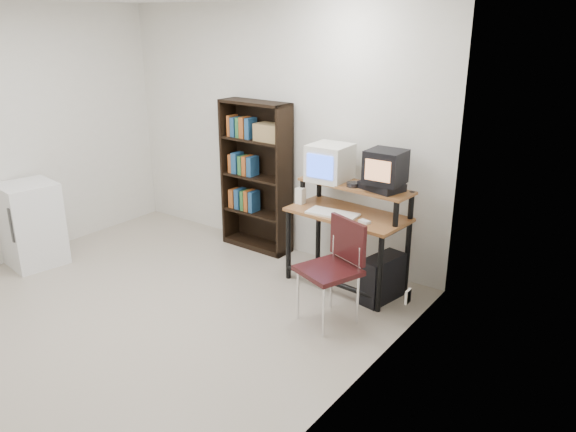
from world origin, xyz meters
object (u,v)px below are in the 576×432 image
Objects in this scene: computer_desk at (348,218)px; mini_fridge at (32,224)px; pc_tower at (382,278)px; crt_tv at (386,167)px; bookshelf at (257,174)px; school_chair at (336,260)px; crt_monitor at (330,163)px.

mini_fridge is (-2.89, -1.46, -0.24)m from computer_desk.
mini_fridge is (-3.30, -1.38, 0.22)m from pc_tower.
bookshelf is at bearing 171.90° from crt_tv.
pc_tower is at bearing -9.88° from bookshelf.
school_chair is at bearing -95.35° from pc_tower.
pc_tower is at bearing 93.83° from school_chair.
computer_desk is 0.61m from crt_tv.
crt_monitor is 0.24× the size of bookshelf.
computer_desk is 0.63m from pc_tower.
computer_desk is at bearing -168.78° from crt_tv.
mini_fridge is at bearing -144.94° from school_chair.
crt_monitor is at bearing 174.89° from crt_tv.
pc_tower is 0.52× the size of mini_fridge.
computer_desk is 0.71× the size of bookshelf.
crt_tv reaches higher than computer_desk.
computer_desk is at bearing -9.91° from bookshelf.
crt_monitor is at bearing 145.95° from school_chair.
crt_monitor is (-0.28, 0.11, 0.47)m from computer_desk.
computer_desk is 1.31× the size of school_chair.
crt_tv reaches higher than crt_monitor.
mini_fridge is at bearing -155.55° from crt_tv.
computer_desk is at bearing 179.64° from pc_tower.
computer_desk is 0.56m from crt_monitor.
computer_desk is at bearing -22.82° from crt_monitor.
crt_tv is (0.60, -0.04, 0.06)m from crt_monitor.
school_chair is at bearing 24.11° from mini_fridge.
computer_desk reaches higher than mini_fridge.
crt_tv is 0.96m from school_chair.
crt_tv reaches higher than mini_fridge.
pc_tower is 1.85m from bookshelf.
mini_fridge is (-3.14, -0.82, -0.11)m from school_chair.
bookshelf reaches higher than school_chair.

